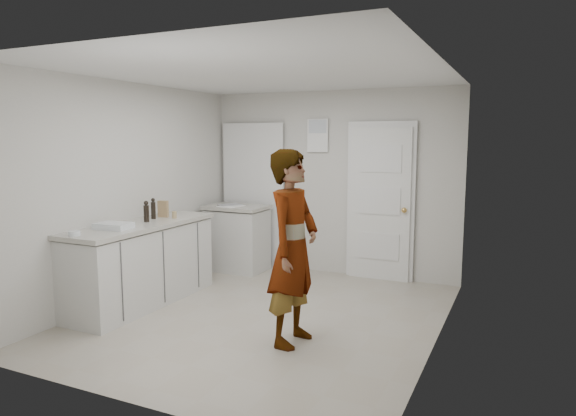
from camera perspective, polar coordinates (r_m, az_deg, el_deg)
The scene contains 12 objects.
ground at distance 5.53m, azimuth -2.60°, elevation -11.89°, with size 4.00×4.00×0.00m, color #A49A89.
room_shell at distance 7.11m, azimuth 3.40°, elevation 0.98°, with size 4.00×4.00×4.00m.
main_counter at distance 6.04m, azimuth -15.88°, elevation -6.26°, with size 0.64×1.96×0.93m.
side_counter at distance 7.32m, azimuth -5.69°, elevation -3.58°, with size 0.84×0.61×0.93m.
person at distance 4.62m, azimuth 0.55°, elevation -4.44°, with size 0.65×0.42×1.77m, color silver.
cake_mix_box at distance 6.30m, azimuth -13.71°, elevation -0.10°, with size 0.12×0.05×0.20m, color #8F6A47.
spice_jar at distance 6.18m, azimuth -12.52°, elevation -0.75°, with size 0.05×0.05×0.08m, color tan.
oil_cruet_a at distance 5.98m, azimuth -15.47°, elevation -0.42°, with size 0.06×0.06×0.24m.
oil_cruet_b at distance 6.20m, azimuth -14.74°, elevation -0.09°, with size 0.05×0.05×0.25m.
baking_dish at distance 5.64m, azimuth -18.81°, elevation -1.92°, with size 0.38×0.29×0.06m.
egg_bowl at distance 5.38m, azimuth -22.65°, elevation -2.61°, with size 0.12×0.12×0.05m.
papers at distance 7.15m, azimuth -6.32°, elevation 0.22°, with size 0.25×0.33×0.01m, color white.
Camera 1 is at (2.42, -4.62, 1.85)m, focal length 32.00 mm.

